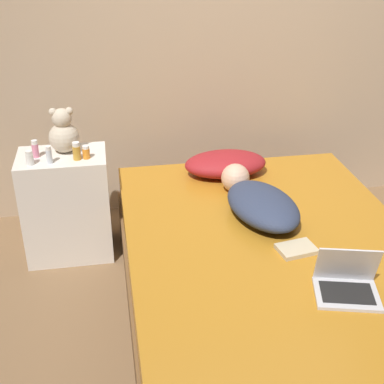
{
  "coord_description": "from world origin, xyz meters",
  "views": [
    {
      "loc": [
        -0.82,
        -2.28,
        1.99
      ],
      "look_at": [
        -0.39,
        0.26,
        0.64
      ],
      "focal_mm": 50.0,
      "sensor_mm": 36.0,
      "label": 1
    }
  ],
  "objects_px": {
    "pillow": "(225,164)",
    "book": "(297,249)",
    "bottle_clear": "(49,155)",
    "person_lying": "(259,201)",
    "bottle_white": "(30,158)",
    "laptop": "(347,283)",
    "bottle_amber": "(77,151)",
    "bottle_orange": "(86,152)",
    "teddy_bear": "(63,133)",
    "bottle_pink": "(35,149)"
  },
  "relations": [
    {
      "from": "pillow",
      "to": "book",
      "type": "xyz_separation_m",
      "value": [
        0.16,
        -0.94,
        -0.06
      ]
    },
    {
      "from": "bottle_clear",
      "to": "person_lying",
      "type": "bearing_deg",
      "value": -18.09
    },
    {
      "from": "bottle_white",
      "to": "person_lying",
      "type": "bearing_deg",
      "value": -16.5
    },
    {
      "from": "laptop",
      "to": "bottle_amber",
      "type": "distance_m",
      "value": 1.69
    },
    {
      "from": "pillow",
      "to": "laptop",
      "type": "bearing_deg",
      "value": -78.38
    },
    {
      "from": "pillow",
      "to": "bottle_orange",
      "type": "distance_m",
      "value": 0.91
    },
    {
      "from": "bottle_amber",
      "to": "book",
      "type": "bearing_deg",
      "value": -36.63
    },
    {
      "from": "pillow",
      "to": "laptop",
      "type": "distance_m",
      "value": 1.32
    },
    {
      "from": "laptop",
      "to": "bottle_amber",
      "type": "xyz_separation_m",
      "value": [
        -1.2,
        1.17,
        0.24
      ]
    },
    {
      "from": "bottle_orange",
      "to": "teddy_bear",
      "type": "bearing_deg",
      "value": 135.69
    },
    {
      "from": "teddy_bear",
      "to": "book",
      "type": "distance_m",
      "value": 1.54
    },
    {
      "from": "bottle_pink",
      "to": "bottle_orange",
      "type": "bearing_deg",
      "value": -13.17
    },
    {
      "from": "book",
      "to": "laptop",
      "type": "bearing_deg",
      "value": -73.18
    },
    {
      "from": "pillow",
      "to": "bottle_amber",
      "type": "xyz_separation_m",
      "value": [
        -0.93,
        -0.13,
        0.21
      ]
    },
    {
      "from": "pillow",
      "to": "book",
      "type": "relative_size",
      "value": 2.56
    },
    {
      "from": "pillow",
      "to": "book",
      "type": "distance_m",
      "value": 0.95
    },
    {
      "from": "bottle_clear",
      "to": "bottle_white",
      "type": "height_order",
      "value": "bottle_clear"
    },
    {
      "from": "bottle_white",
      "to": "book",
      "type": "height_order",
      "value": "bottle_white"
    },
    {
      "from": "teddy_bear",
      "to": "bottle_orange",
      "type": "relative_size",
      "value": 3.47
    },
    {
      "from": "laptop",
      "to": "bottle_clear",
      "type": "relative_size",
      "value": 3.1
    },
    {
      "from": "teddy_bear",
      "to": "bottle_white",
      "type": "relative_size",
      "value": 3.26
    },
    {
      "from": "bottle_white",
      "to": "bottle_clear",
      "type": "bearing_deg",
      "value": 1.29
    },
    {
      "from": "bottle_orange",
      "to": "book",
      "type": "bearing_deg",
      "value": -38.29
    },
    {
      "from": "bottle_white",
      "to": "bottle_orange",
      "type": "bearing_deg",
      "value": 6.46
    },
    {
      "from": "pillow",
      "to": "bottle_clear",
      "type": "xyz_separation_m",
      "value": [
        -1.09,
        -0.15,
        0.21
      ]
    },
    {
      "from": "person_lying",
      "to": "laptop",
      "type": "bearing_deg",
      "value": -87.27
    },
    {
      "from": "bottle_clear",
      "to": "bottle_amber",
      "type": "height_order",
      "value": "bottle_amber"
    },
    {
      "from": "laptop",
      "to": "bottle_orange",
      "type": "distance_m",
      "value": 1.65
    },
    {
      "from": "person_lying",
      "to": "book",
      "type": "height_order",
      "value": "person_lying"
    },
    {
      "from": "teddy_bear",
      "to": "bottle_amber",
      "type": "distance_m",
      "value": 0.17
    },
    {
      "from": "bottle_clear",
      "to": "bottle_white",
      "type": "distance_m",
      "value": 0.11
    },
    {
      "from": "book",
      "to": "pillow",
      "type": "bearing_deg",
      "value": 99.59
    },
    {
      "from": "bottle_orange",
      "to": "bottle_amber",
      "type": "xyz_separation_m",
      "value": [
        -0.05,
        -0.01,
        0.01
      ]
    },
    {
      "from": "bottle_pink",
      "to": "bottle_amber",
      "type": "xyz_separation_m",
      "value": [
        0.24,
        -0.08,
        0.0
      ]
    },
    {
      "from": "person_lying",
      "to": "book",
      "type": "bearing_deg",
      "value": -89.56
    },
    {
      "from": "person_lying",
      "to": "laptop",
      "type": "distance_m",
      "value": 0.78
    },
    {
      "from": "bottle_orange",
      "to": "bottle_white",
      "type": "bearing_deg",
      "value": -173.54
    },
    {
      "from": "bottle_orange",
      "to": "laptop",
      "type": "bearing_deg",
      "value": -45.72
    },
    {
      "from": "bottle_orange",
      "to": "bottle_white",
      "type": "distance_m",
      "value": 0.32
    },
    {
      "from": "bottle_orange",
      "to": "book",
      "type": "relative_size",
      "value": 0.38
    },
    {
      "from": "laptop",
      "to": "teddy_bear",
      "type": "relative_size",
      "value": 1.18
    },
    {
      "from": "pillow",
      "to": "bottle_pink",
      "type": "relative_size",
      "value": 5.04
    },
    {
      "from": "laptop",
      "to": "book",
      "type": "height_order",
      "value": "laptop"
    },
    {
      "from": "person_lying",
      "to": "bottle_pink",
      "type": "relative_size",
      "value": 7.05
    },
    {
      "from": "pillow",
      "to": "laptop",
      "type": "height_order",
      "value": "laptop"
    },
    {
      "from": "teddy_bear",
      "to": "bottle_clear",
      "type": "distance_m",
      "value": 0.19
    },
    {
      "from": "laptop",
      "to": "book",
      "type": "xyz_separation_m",
      "value": [
        -0.11,
        0.35,
        -0.04
      ]
    },
    {
      "from": "laptop",
      "to": "bottle_orange",
      "type": "height_order",
      "value": "bottle_orange"
    },
    {
      "from": "bottle_pink",
      "to": "person_lying",
      "type": "bearing_deg",
      "value": -21.14
    },
    {
      "from": "pillow",
      "to": "bottle_white",
      "type": "height_order",
      "value": "bottle_white"
    }
  ]
}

